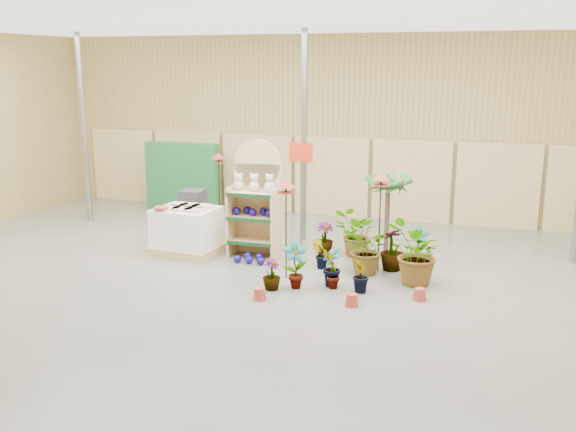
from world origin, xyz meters
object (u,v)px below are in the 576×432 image
Objects in this scene: bird_table_front at (286,186)px; potted_plant_2 at (363,249)px; display_shelf at (256,203)px; pallet_stack at (187,230)px.

bird_table_front is 1.88m from potted_plant_2.
display_shelf is 1.76m from bird_table_front.
display_shelf reaches higher than bird_table_front.
display_shelf is 1.65× the size of pallet_stack.
bird_table_front is 1.92× the size of potted_plant_2.
pallet_stack is 2.86m from bird_table_front.
display_shelf is 2.47× the size of potted_plant_2.
display_shelf is at bearing 166.00° from potted_plant_2.
potted_plant_2 is at bearing -15.44° from display_shelf.
bird_table_front reaches higher than pallet_stack.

